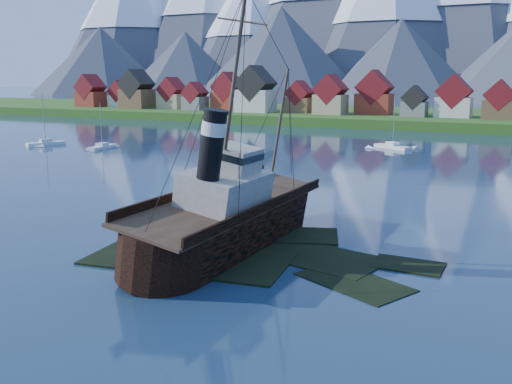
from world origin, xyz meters
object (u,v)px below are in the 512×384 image
at_px(sailboat_a, 102,148).
at_px(sailboat_b, 46,144).
at_px(sailboat_c, 393,147).
at_px(tugboat_wreck, 233,213).

xyz_separation_m(sailboat_a, sailboat_b, (-16.53, -0.99, 0.06)).
bearing_deg(sailboat_c, tugboat_wreck, -146.56).
height_order(sailboat_a, sailboat_b, sailboat_b).
distance_m(sailboat_a, sailboat_b, 16.56).
xyz_separation_m(sailboat_b, sailboat_c, (75.63, 30.73, -0.02)).
bearing_deg(tugboat_wreck, sailboat_b, 147.61).
bearing_deg(tugboat_wreck, sailboat_a, 140.72).
bearing_deg(sailboat_c, sailboat_b, 142.97).
bearing_deg(sailboat_c, sailboat_a, 147.57).
distance_m(tugboat_wreck, sailboat_c, 82.13).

